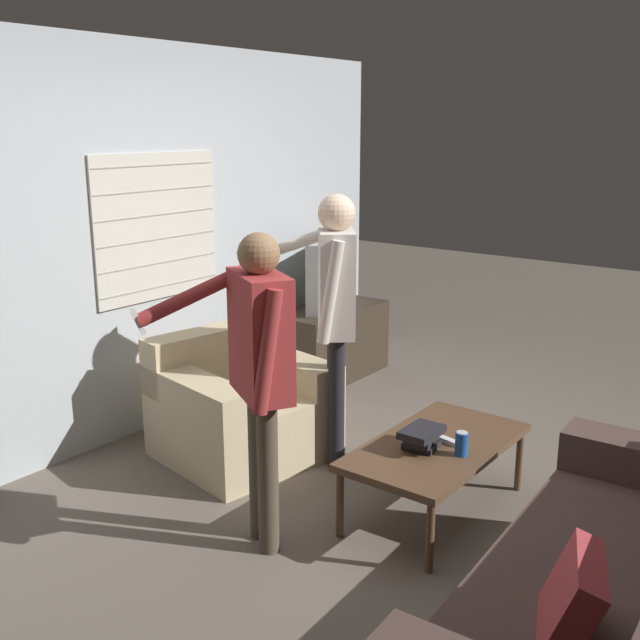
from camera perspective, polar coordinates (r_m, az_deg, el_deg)
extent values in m
plane|color=#665B51|center=(4.11, 5.28, -15.02)|extent=(16.00, 16.00, 0.00)
cube|color=#ADB2B7|center=(5.00, -14.51, 5.55)|extent=(5.20, 0.06, 2.55)
cube|color=beige|center=(5.10, -12.27, 6.95)|extent=(1.02, 0.02, 0.96)
cube|color=gray|center=(5.16, -11.94, 2.54)|extent=(1.00, 0.00, 0.01)
cube|color=gray|center=(5.13, -12.04, 4.29)|extent=(1.00, 0.00, 0.01)
cube|color=gray|center=(5.10, -12.13, 6.05)|extent=(1.00, 0.00, 0.01)
cube|color=gray|center=(5.08, -12.23, 7.84)|extent=(1.00, 0.00, 0.01)
cube|color=gray|center=(5.06, -12.33, 9.63)|extent=(1.00, 0.00, 0.01)
cube|color=gray|center=(5.05, -12.43, 11.44)|extent=(1.00, 0.00, 0.01)
cube|color=#4C3833|center=(3.17, 20.69, -21.40)|extent=(2.13, 0.99, 0.43)
cube|color=#9E3338|center=(2.71, 18.34, -19.97)|extent=(0.41, 0.33, 0.37)
cube|color=#C6B289|center=(4.76, -5.79, -7.93)|extent=(1.06, 1.02, 0.41)
cube|color=#C6B289|center=(4.89, -8.28, -2.66)|extent=(0.94, 0.36, 0.35)
cube|color=#C6B289|center=(4.85, -2.65, -3.68)|extent=(0.39, 0.90, 0.18)
cube|color=#C6B289|center=(4.47, -9.40, -5.51)|extent=(0.39, 0.90, 0.18)
cube|color=brown|center=(4.06, 8.86, -9.50)|extent=(1.10, 0.60, 0.04)
cylinder|color=brown|center=(3.88, 1.53, -13.83)|extent=(0.04, 0.04, 0.36)
cylinder|color=brown|center=(4.66, 9.02, -8.88)|extent=(0.04, 0.04, 0.36)
cylinder|color=brown|center=(3.64, 8.39, -16.06)|extent=(0.04, 0.04, 0.36)
cylinder|color=brown|center=(4.46, 14.93, -10.31)|extent=(0.04, 0.04, 0.36)
cube|color=#33281E|center=(6.14, 0.83, -1.72)|extent=(1.01, 0.48, 0.59)
cube|color=#B2B2B7|center=(6.00, 0.85, 3.54)|extent=(0.75, 0.45, 0.56)
cube|color=#3D4738|center=(6.03, -0.10, 3.59)|extent=(0.59, 0.23, 0.46)
cylinder|color=#4C4233|center=(3.67, -3.98, -11.86)|extent=(0.10, 0.10, 0.79)
cylinder|color=#4C4233|center=(3.80, -4.70, -10.91)|extent=(0.10, 0.10, 0.79)
cube|color=maroon|center=(3.49, -4.56, -1.17)|extent=(0.38, 0.46, 0.59)
sphere|color=#846042|center=(3.40, -4.70, 5.05)|extent=(0.20, 0.20, 0.20)
cylinder|color=maroon|center=(3.27, -4.03, -2.47)|extent=(0.17, 0.14, 0.56)
cylinder|color=maroon|center=(3.60, -9.70, 1.85)|extent=(0.51, 0.34, 0.27)
cube|color=white|center=(3.57, -13.71, -0.11)|extent=(0.08, 0.07, 0.13)
cylinder|color=black|center=(4.51, 1.25, -6.33)|extent=(0.10, 0.10, 0.82)
cylinder|color=black|center=(4.63, 1.15, -5.74)|extent=(0.10, 0.10, 0.82)
cube|color=beige|center=(4.37, 1.25, 2.84)|extent=(0.41, 0.39, 0.62)
sphere|color=beige|center=(4.30, 1.28, 8.15)|extent=(0.22, 0.22, 0.22)
cylinder|color=beige|center=(4.17, 0.82, 2.11)|extent=(0.15, 0.17, 0.59)
cylinder|color=beige|center=(4.53, -2.44, 5.66)|extent=(0.42, 0.49, 0.25)
cube|color=black|center=(4.55, -5.94, 4.46)|extent=(0.07, 0.07, 0.13)
cube|color=black|center=(3.98, 7.75, -9.38)|extent=(0.18, 0.18, 0.03)
cube|color=black|center=(3.95, 7.77, -8.96)|extent=(0.22, 0.17, 0.04)
cube|color=black|center=(3.93, 7.76, -8.45)|extent=(0.24, 0.16, 0.04)
cylinder|color=#194C9E|center=(3.91, 10.73, -9.27)|extent=(0.07, 0.07, 0.12)
cylinder|color=silver|center=(3.88, 10.78, -8.42)|extent=(0.06, 0.06, 0.00)
cube|color=white|center=(4.05, 9.71, -9.05)|extent=(0.06, 0.14, 0.02)
cylinder|color=#A8A8AD|center=(5.54, -3.98, -6.71)|extent=(0.20, 0.20, 0.02)
cylinder|color=#A8A8AD|center=(5.52, -3.99, -6.29)|extent=(0.03, 0.03, 0.07)
torus|color=#A8A8AD|center=(5.47, -4.02, -4.63)|extent=(0.29, 0.02, 0.29)
sphere|color=#A8A8AD|center=(5.47, -4.02, -4.63)|extent=(0.08, 0.08, 0.08)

